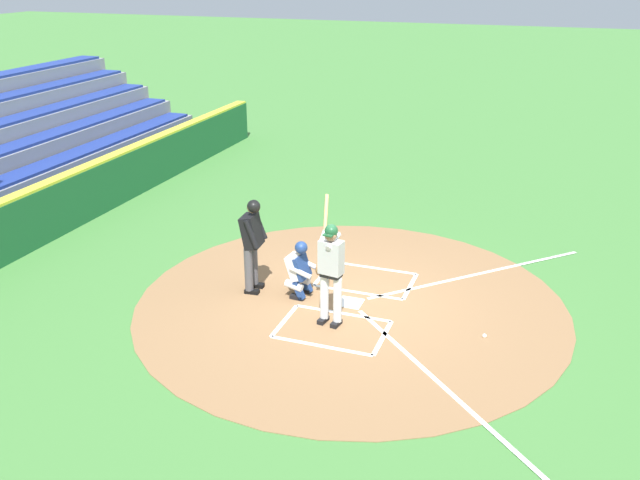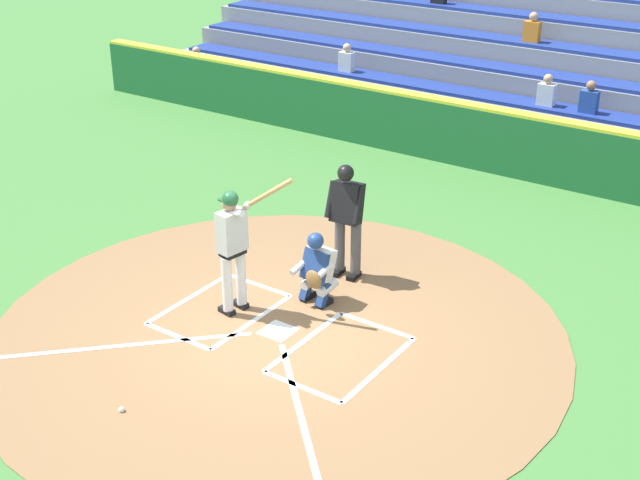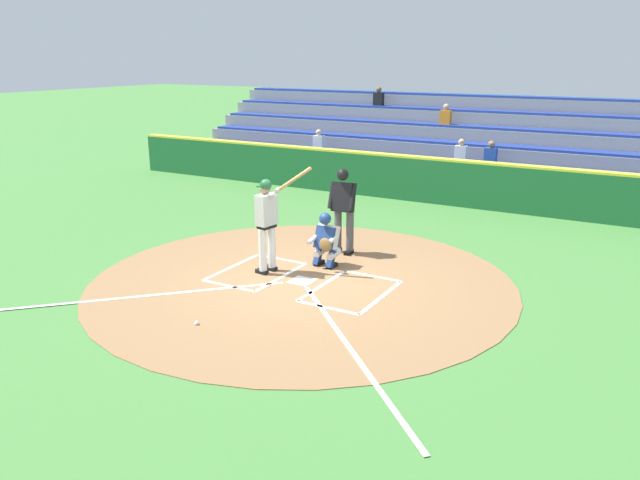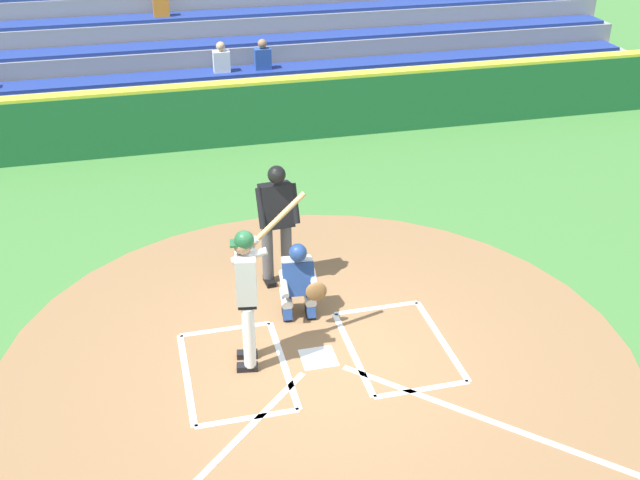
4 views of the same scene
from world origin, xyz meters
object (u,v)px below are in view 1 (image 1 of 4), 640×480
at_px(batter, 331,266).
at_px(plate_umpire, 252,239).
at_px(baseball, 485,336).
at_px(catcher, 301,268).

relative_size(batter, plate_umpire, 1.14).
xyz_separation_m(plate_umpire, baseball, (0.31, 4.45, -1.04)).
height_order(batter, plate_umpire, batter).
height_order(plate_umpire, baseball, plate_umpire).
bearing_deg(baseball, batter, -81.31).
height_order(batter, catcher, batter).
xyz_separation_m(batter, catcher, (-0.81, -0.87, -0.51)).
distance_m(batter, plate_umpire, 1.94).
height_order(catcher, baseball, catcher).
relative_size(batter, baseball, 28.76).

